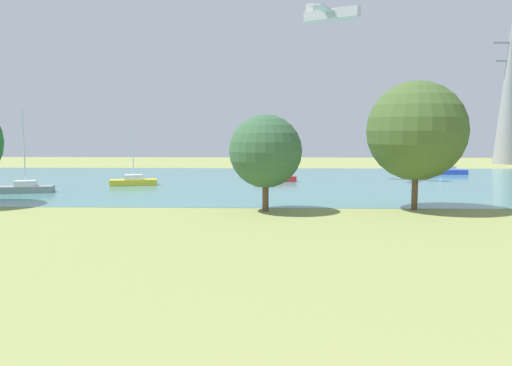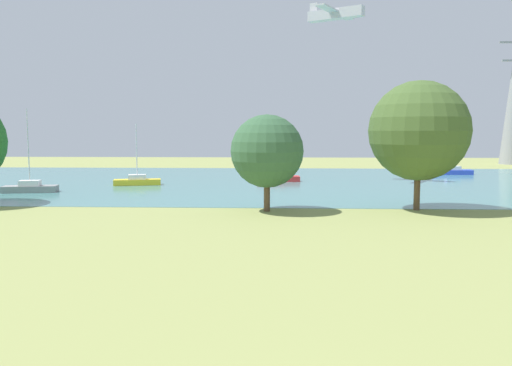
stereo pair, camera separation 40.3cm
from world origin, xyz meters
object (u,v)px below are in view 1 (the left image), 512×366
at_px(sailboat_yellow, 134,181).
at_px(tree_mid_shore, 266,151).
at_px(sailboat_red, 274,177).
at_px(light_aircraft, 331,14).
at_px(tree_east_far, 417,131).
at_px(sailboat_gray, 26,188).
at_px(sailboat_blue, 448,171).
at_px(electricity_pylon, 510,89).

height_order(sailboat_yellow, tree_mid_shore, tree_mid_shore).
height_order(sailboat_red, light_aircraft, light_aircraft).
relative_size(sailboat_red, tree_east_far, 0.68).
bearing_deg(sailboat_red, light_aircraft, 12.17).
bearing_deg(sailboat_yellow, sailboat_gray, -140.94).
bearing_deg(sailboat_yellow, tree_east_far, -32.47).
height_order(sailboat_gray, sailboat_yellow, sailboat_gray).
distance_m(sailboat_blue, electricity_pylon, 30.46).
relative_size(sailboat_gray, tree_east_far, 0.83).
relative_size(sailboat_yellow, tree_east_far, 0.69).
bearing_deg(sailboat_blue, sailboat_yellow, -158.81).
bearing_deg(sailboat_gray, sailboat_red, 25.83).
distance_m(sailboat_yellow, electricity_pylon, 66.97).
xyz_separation_m(sailboat_red, light_aircraft, (6.25, 1.35, 18.13)).
relative_size(tree_mid_shore, light_aircraft, 0.87).
distance_m(sailboat_blue, sailboat_gray, 50.37).
bearing_deg(tree_east_far, electricity_pylon, 59.85).
xyz_separation_m(sailboat_gray, tree_mid_shore, (22.15, -10.12, 3.77)).
bearing_deg(tree_mid_shore, light_aircraft, 72.67).
distance_m(tree_east_far, light_aircraft, 25.38).
distance_m(sailboat_red, electricity_pylon, 52.70).
height_order(sailboat_gray, tree_mid_shore, sailboat_gray).
height_order(tree_mid_shore, electricity_pylon, electricity_pylon).
bearing_deg(sailboat_yellow, electricity_pylon, 33.45).
xyz_separation_m(sailboat_blue, sailboat_gray, (-45.70, -21.18, 0.02)).
xyz_separation_m(tree_east_far, electricity_pylon, (30.20, 52.01, 7.13)).
bearing_deg(light_aircraft, sailboat_gray, -156.90).
relative_size(sailboat_gray, tree_mid_shore, 1.12).
height_order(sailboat_red, electricity_pylon, electricity_pylon).
bearing_deg(light_aircraft, sailboat_blue, 27.88).
distance_m(sailboat_yellow, tree_east_far, 29.75).
distance_m(sailboat_gray, sailboat_yellow, 10.54).
bearing_deg(sailboat_blue, tree_mid_shore, -126.95).
height_order(sailboat_yellow, light_aircraft, light_aircraft).
bearing_deg(sailboat_gray, sailboat_yellow, 39.06).
distance_m(sailboat_red, tree_east_far, 23.11).
xyz_separation_m(sailboat_red, tree_east_far, (9.95, -20.19, 5.22)).
distance_m(sailboat_yellow, light_aircraft, 28.35).
xyz_separation_m(sailboat_gray, tree_east_far, (32.90, -9.08, 5.20)).
bearing_deg(sailboat_red, sailboat_blue, 23.89).
distance_m(sailboat_red, sailboat_blue, 24.89).
height_order(tree_east_far, electricity_pylon, electricity_pylon).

